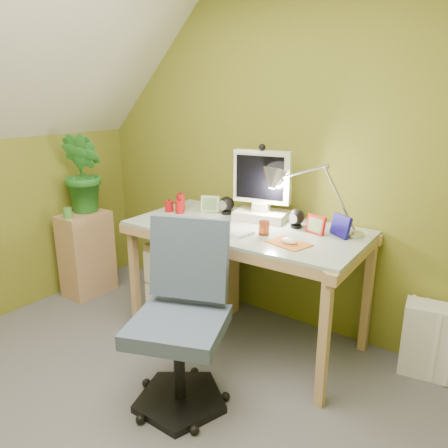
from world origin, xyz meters
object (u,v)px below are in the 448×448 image
Objects in this scene: desk at (245,283)px; side_ledge at (87,254)px; desk_lamp at (327,183)px; task_chair at (178,324)px; radiator at (443,343)px; monitor at (262,180)px; potted_plant at (84,173)px.

desk is 2.18× the size of side_ledge.
task_chair is (-0.36, -0.94, -0.62)m from desk_lamp.
desk_lamp reaches higher than radiator.
monitor is 1.45m from radiator.
desk is at bearing 5.34° from potted_plant.
radiator is at bearing 23.04° from task_chair.
potted_plant reaches higher than side_ledge.
task_chair is (0.09, -0.76, 0.08)m from desk.
desk is 1.57m from potted_plant.
monitor is 0.56× the size of task_chair.
desk is 0.69m from monitor.
monitor is 0.45m from desk_lamp.
task_chair reaches higher than desk.
desk_lamp reaches higher than side_ledge.
side_ledge is (-1.44, -0.36, -0.73)m from monitor.
radiator is at bearing 12.65° from desk.
desk_lamp is at bearing 9.45° from potted_plant.
desk_lamp is 1.38× the size of radiator.
desk_lamp is 0.89× the size of side_ledge.
side_ledge is 0.66m from potted_plant.
side_ledge is at bearing -175.19° from desk.
desk is at bearing -102.46° from monitor.
desk_lamp reaches higher than monitor.
task_chair is 1.55m from radiator.
task_chair is at bearing -85.75° from desk.
potted_plant is 0.66× the size of task_chair.
radiator is at bearing 10.87° from side_ledge.
radiator is (0.72, 0.14, -0.88)m from desk_lamp.
task_chair reaches higher than side_ledge.
potted_plant is (-1.89, -0.31, -0.10)m from desk_lamp.
monitor is 0.88× the size of desk_lamp.
potted_plant is at bearing -177.16° from desk.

